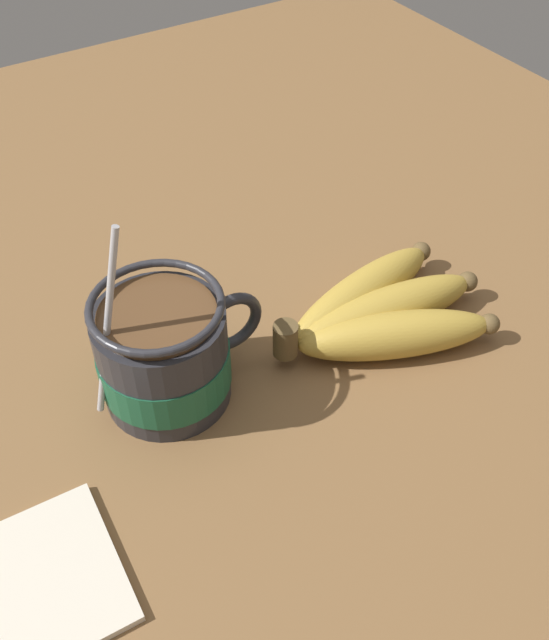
{
  "coord_description": "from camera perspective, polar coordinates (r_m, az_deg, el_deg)",
  "views": [
    {
      "loc": [
        -15.48,
        -35.94,
        46.77
      ],
      "look_at": [
        5.4,
        -2.43,
        7.75
      ],
      "focal_mm": 40.0,
      "sensor_mm": 36.0,
      "label": 1
    }
  ],
  "objects": [
    {
      "name": "table",
      "position": [
        0.6,
        -5.66,
        -4.63
      ],
      "size": [
        123.62,
        123.62,
        3.54
      ],
      "color": "brown",
      "rests_on": "ground"
    },
    {
      "name": "coffee_mug",
      "position": [
        0.54,
        -8.78,
        -2.73
      ],
      "size": [
        14.18,
        9.93,
        16.89
      ],
      "color": "#28282D",
      "rests_on": "table"
    },
    {
      "name": "banana_bunch",
      "position": [
        0.6,
        8.51,
        0.61
      ],
      "size": [
        19.63,
        13.76,
        4.38
      ],
      "color": "brown",
      "rests_on": "table"
    }
  ]
}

